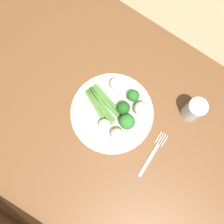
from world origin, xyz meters
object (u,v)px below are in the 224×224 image
dining_table (99,119)px  asparagus_bundle (103,104)px  cauliflower_back (117,84)px  broccoli_front_left (124,108)px  broccoli_right (133,96)px  water_glass (194,110)px  fork (153,154)px  broccoli_front (127,122)px  cauliflower_left (105,125)px  cauliflower_near_center (142,109)px  cauliflower_edge (117,135)px  plate (112,113)px

dining_table → asparagus_bundle: (0.00, 0.03, 0.13)m
cauliflower_back → broccoli_front_left: bearing=-40.2°
broccoli_right → water_glass: size_ratio=0.54×
fork → water_glass: bearing=-10.7°
broccoli_right → broccoli_front: (0.03, -0.08, 0.01)m
dining_table → cauliflower_back: size_ratio=28.62×
broccoli_right → cauliflower_left: size_ratio=1.13×
cauliflower_back → fork: cauliflower_back is taller
broccoli_front → water_glass: 0.22m
broccoli_front_left → cauliflower_near_center: size_ratio=1.03×
asparagus_bundle → fork: 0.23m
broccoli_right → cauliflower_edge: 0.14m
cauliflower_back → fork: bearing=-26.9°
plate → cauliflower_back: (-0.04, 0.08, 0.03)m
cauliflower_edge → cauliflower_near_center: size_ratio=0.90×
broccoli_front → water_glass: bearing=46.7°
broccoli_right → fork: bearing=-34.9°
broccoli_front → broccoli_front_left: 0.05m
dining_table → fork: fork is taller
cauliflower_edge → cauliflower_back: same height
dining_table → fork: 0.26m
asparagus_bundle → broccoli_right: 0.11m
broccoli_front_left → cauliflower_near_center: 0.06m
dining_table → fork: size_ratio=8.07×
fork → cauliflower_edge: bearing=96.7°
dining_table → cauliflower_back: cauliflower_back is taller
plate → broccoli_right: size_ratio=5.60×
broccoli_front → cauliflower_near_center: (0.01, 0.06, -0.01)m
dining_table → cauliflower_edge: bearing=-14.1°
cauliflower_back → cauliflower_near_center: bearing=-11.3°
broccoli_front_left → cauliflower_near_center: bearing=34.1°
cauliflower_left → dining_table: bearing=154.8°
broccoli_right → fork: 0.20m
plate → cauliflower_edge: cauliflower_edge is taller
dining_table → asparagus_bundle: bearing=83.8°
water_glass → cauliflower_edge: bearing=-125.8°
broccoli_right → cauliflower_edge: (0.03, -0.14, -0.01)m
cauliflower_left → cauliflower_back: bearing=109.8°
dining_table → broccoli_front: 0.19m
dining_table → fork: (0.23, -0.00, 0.11)m
broccoli_front → cauliflower_back: 0.14m
asparagus_bundle → fork: size_ratio=0.93×
plate → water_glass: (0.21, 0.16, 0.04)m
plate → cauliflower_edge: size_ratio=6.02×
cauliflower_edge → asparagus_bundle: bearing=150.4°
cauliflower_near_center → fork: cauliflower_near_center is taller
dining_table → broccoli_front: size_ratio=21.25×
fork → broccoli_right: bearing=51.7°
broccoli_front_left → cauliflower_edge: (0.03, -0.08, -0.01)m
broccoli_right → water_glass: bearing=22.2°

